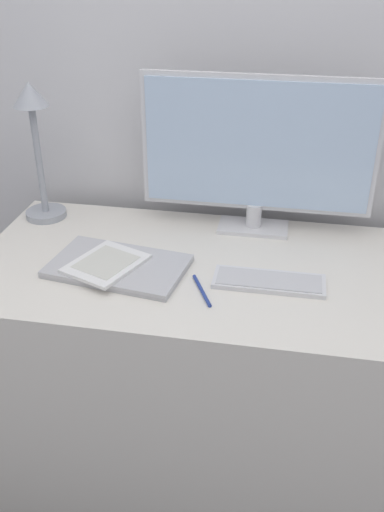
% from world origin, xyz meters
% --- Properties ---
extents(ground_plane, '(10.00, 10.00, 0.00)m').
position_xyz_m(ground_plane, '(0.00, 0.00, 0.00)').
color(ground_plane, '#38383D').
extents(wall_back, '(3.60, 0.05, 2.40)m').
position_xyz_m(wall_back, '(0.00, 0.58, 1.20)').
color(wall_back, silver).
rests_on(wall_back, ground_plane).
extents(desk, '(1.27, 0.63, 0.74)m').
position_xyz_m(desk, '(0.00, 0.17, 0.37)').
color(desk, silver).
rests_on(desk, ground_plane).
extents(monitor, '(0.66, 0.11, 0.45)m').
position_xyz_m(monitor, '(0.09, 0.42, 0.99)').
color(monitor, silver).
rests_on(monitor, desk).
extents(keyboard, '(0.28, 0.10, 0.01)m').
position_xyz_m(keyboard, '(0.16, 0.12, 0.75)').
color(keyboard, silver).
rests_on(keyboard, desk).
extents(laptop, '(0.38, 0.26, 0.02)m').
position_xyz_m(laptop, '(-0.23, 0.12, 0.75)').
color(laptop, '#A3A3A8').
rests_on(laptop, desk).
extents(ereader, '(0.22, 0.24, 0.01)m').
position_xyz_m(ereader, '(-0.26, 0.10, 0.77)').
color(ereader, white).
rests_on(ereader, laptop).
extents(desk_lamp, '(0.12, 0.12, 0.41)m').
position_xyz_m(desk_lamp, '(-0.55, 0.39, 1.00)').
color(desk_lamp, '#999EA8').
rests_on(desk_lamp, desk).
extents(pen, '(0.07, 0.13, 0.01)m').
position_xyz_m(pen, '(0.00, 0.05, 0.75)').
color(pen, navy).
rests_on(pen, desk).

